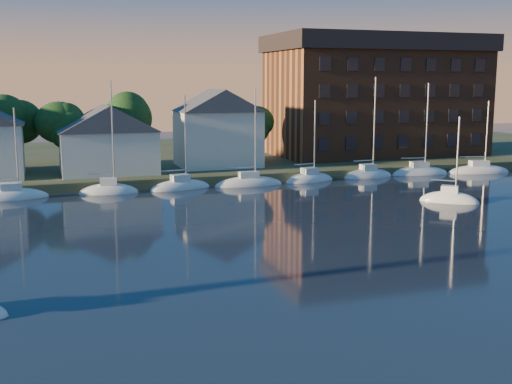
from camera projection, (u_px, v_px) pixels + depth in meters
name	position (u px, v px, depth m)	size (l,w,h in m)	color
ground	(420.00, 383.00, 25.37)	(260.00, 260.00, 0.00)	black
shoreline_land	(138.00, 161.00, 95.33)	(160.00, 50.00, 2.00)	#363D24
wooden_dock	(167.00, 185.00, 73.88)	(120.00, 3.00, 1.00)	brown
clubhouse_centre	(108.00, 138.00, 75.76)	(11.55, 8.40, 8.08)	silver
clubhouse_east	(218.00, 127.00, 81.92)	(10.50, 8.40, 9.80)	silver
condo_block	(376.00, 95.00, 95.06)	(31.00, 17.00, 17.40)	brown
tree_line	(165.00, 117.00, 83.55)	(93.40, 5.40, 8.90)	#3D271B
moored_fleet	(172.00, 188.00, 71.06)	(87.50, 2.40, 12.05)	silver
drifting_sailboat_right	(449.00, 201.00, 63.24)	(5.61, 5.17, 9.52)	silver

